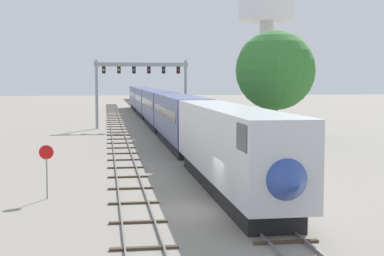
{
  "coord_description": "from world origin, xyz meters",
  "views": [
    {
      "loc": [
        -4.86,
        -27.2,
        6.36
      ],
      "look_at": [
        1.0,
        12.0,
        3.0
      ],
      "focal_mm": 54.14,
      "sensor_mm": 36.0,
      "label": 1
    }
  ],
  "objects_px": {
    "water_tower": "(267,15)",
    "trackside_tree_left": "(275,71)",
    "stop_sign": "(47,164)",
    "trackside_tree_mid": "(265,62)",
    "passenger_train": "(158,107)",
    "signal_gantry": "(141,78)"
  },
  "relations": [
    {
      "from": "passenger_train",
      "to": "water_tower",
      "type": "distance_m",
      "value": 43.63
    },
    {
      "from": "water_tower",
      "to": "trackside_tree_mid",
      "type": "bearing_deg",
      "value": -106.0
    },
    {
      "from": "water_tower",
      "to": "trackside_tree_mid",
      "type": "relative_size",
      "value": 2.08
    },
    {
      "from": "passenger_train",
      "to": "water_tower",
      "type": "relative_size",
      "value": 4.8
    },
    {
      "from": "passenger_train",
      "to": "water_tower",
      "type": "height_order",
      "value": "water_tower"
    },
    {
      "from": "signal_gantry",
      "to": "water_tower",
      "type": "xyz_separation_m",
      "value": [
        26.31,
        34.39,
        12.21
      ]
    },
    {
      "from": "stop_sign",
      "to": "trackside_tree_mid",
      "type": "distance_m",
      "value": 37.73
    },
    {
      "from": "signal_gantry",
      "to": "trackside_tree_mid",
      "type": "height_order",
      "value": "trackside_tree_mid"
    },
    {
      "from": "signal_gantry",
      "to": "trackside_tree_mid",
      "type": "relative_size",
      "value": 1.08
    },
    {
      "from": "trackside_tree_mid",
      "to": "water_tower",
      "type": "bearing_deg",
      "value": 74.0
    },
    {
      "from": "passenger_train",
      "to": "signal_gantry",
      "type": "xyz_separation_m",
      "value": [
        -2.25,
        -1.74,
        3.87
      ]
    },
    {
      "from": "signal_gantry",
      "to": "stop_sign",
      "type": "bearing_deg",
      "value": -100.02
    },
    {
      "from": "trackside_tree_left",
      "to": "trackside_tree_mid",
      "type": "height_order",
      "value": "trackside_tree_left"
    },
    {
      "from": "trackside_tree_left",
      "to": "passenger_train",
      "type": "bearing_deg",
      "value": 117.33
    },
    {
      "from": "stop_sign",
      "to": "signal_gantry",
      "type": "bearing_deg",
      "value": 79.98
    },
    {
      "from": "signal_gantry",
      "to": "trackside_tree_left",
      "type": "height_order",
      "value": "trackside_tree_left"
    },
    {
      "from": "passenger_train",
      "to": "trackside_tree_mid",
      "type": "height_order",
      "value": "trackside_tree_mid"
    },
    {
      "from": "passenger_train",
      "to": "water_tower",
      "type": "bearing_deg",
      "value": 53.61
    },
    {
      "from": "signal_gantry",
      "to": "trackside_tree_mid",
      "type": "distance_m",
      "value": 18.19
    },
    {
      "from": "signal_gantry",
      "to": "stop_sign",
      "type": "relative_size",
      "value": 4.2
    },
    {
      "from": "water_tower",
      "to": "trackside_tree_left",
      "type": "height_order",
      "value": "water_tower"
    },
    {
      "from": "stop_sign",
      "to": "trackside_tree_mid",
      "type": "relative_size",
      "value": 0.26
    }
  ]
}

